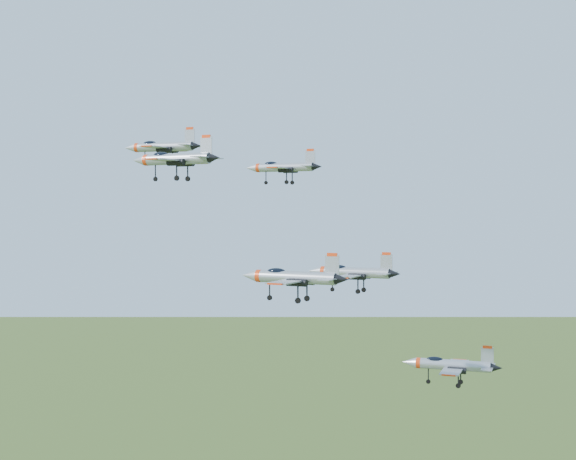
# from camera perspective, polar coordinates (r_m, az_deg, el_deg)

# --- Properties ---
(jet_lead) EXTENTS (12.89, 10.65, 3.45)m
(jet_lead) POSITION_cam_1_polar(r_m,az_deg,el_deg) (120.41, -8.99, 5.87)
(jet_lead) COLOR #979CA3
(jet_left_high) EXTENTS (10.91, 9.06, 2.91)m
(jet_left_high) POSITION_cam_1_polar(r_m,az_deg,el_deg) (106.10, -0.42, 4.49)
(jet_left_high) COLOR #979CA3
(jet_right_high) EXTENTS (11.62, 9.76, 3.12)m
(jet_right_high) POSITION_cam_1_polar(r_m,az_deg,el_deg) (89.24, -8.12, 5.03)
(jet_right_high) COLOR #979CA3
(jet_left_low) EXTENTS (13.77, 11.48, 3.68)m
(jet_left_low) POSITION_cam_1_polar(r_m,az_deg,el_deg) (113.09, 4.58, -3.00)
(jet_left_low) COLOR #979CA3
(jet_right_low) EXTENTS (13.24, 11.08, 3.54)m
(jet_right_low) POSITION_cam_1_polar(r_m,az_deg,el_deg) (89.59, 0.31, -3.36)
(jet_right_low) COLOR #979CA3
(jet_trail) EXTENTS (12.67, 10.45, 3.39)m
(jet_trail) POSITION_cam_1_polar(r_m,az_deg,el_deg) (104.90, 11.44, -9.37)
(jet_trail) COLOR #979CA3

